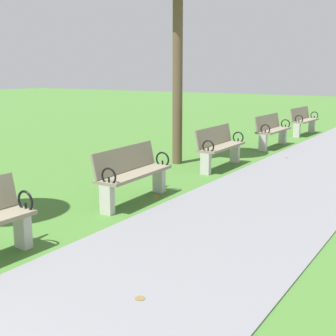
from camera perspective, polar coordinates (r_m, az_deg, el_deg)
name	(u,v)px	position (r m, az deg, el deg)	size (l,w,h in m)	color
park_bench_3	(132,173)	(7.44, -4.46, -0.60)	(0.53, 1.62, 0.90)	gray
park_bench_4	(219,146)	(10.11, 6.40, 2.73)	(0.49, 1.60, 0.90)	gray
park_bench_5	(272,130)	(13.12, 12.79, 4.65)	(0.51, 1.61, 0.90)	gray
park_bench_6	(303,120)	(15.97, 16.49, 5.73)	(0.55, 1.62, 0.90)	gray
scattered_leaves	(148,200)	(7.59, -2.46, -4.01)	(4.68, 18.52, 0.02)	#93511E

